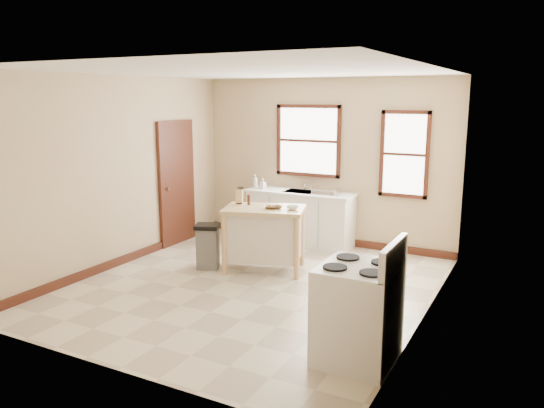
{
  "coord_description": "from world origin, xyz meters",
  "views": [
    {
      "loc": [
        3.37,
        -5.82,
        2.49
      ],
      "look_at": [
        0.1,
        0.4,
        1.06
      ],
      "focal_mm": 35.0,
      "sensor_mm": 36.0,
      "label": 1
    }
  ],
  "objects_px": {
    "bowl_a": "(270,207)",
    "bowl_c": "(293,208)",
    "knife_block": "(239,197)",
    "trash_bin": "(208,246)",
    "soap_bottle_b": "(263,184)",
    "soap_bottle_a": "(255,181)",
    "pepper_grinder": "(249,200)",
    "dish_rack": "(326,191)",
    "kitchen_island": "(264,239)",
    "bowl_b": "(276,207)",
    "gas_stove": "(358,300)"
  },
  "relations": [
    {
      "from": "kitchen_island",
      "to": "pepper_grinder",
      "type": "height_order",
      "value": "pepper_grinder"
    },
    {
      "from": "kitchen_island",
      "to": "trash_bin",
      "type": "xyz_separation_m",
      "value": [
        -0.77,
        -0.32,
        -0.13
      ]
    },
    {
      "from": "soap_bottle_b",
      "to": "bowl_a",
      "type": "relative_size",
      "value": 1.15
    },
    {
      "from": "knife_block",
      "to": "pepper_grinder",
      "type": "xyz_separation_m",
      "value": [
        0.17,
        -0.02,
        -0.02
      ]
    },
    {
      "from": "bowl_b",
      "to": "knife_block",
      "type": "bearing_deg",
      "value": 174.31
    },
    {
      "from": "bowl_b",
      "to": "trash_bin",
      "type": "distance_m",
      "value": 1.19
    },
    {
      "from": "kitchen_island",
      "to": "gas_stove",
      "type": "relative_size",
      "value": 0.94
    },
    {
      "from": "bowl_b",
      "to": "dish_rack",
      "type": "bearing_deg",
      "value": 82.36
    },
    {
      "from": "dish_rack",
      "to": "pepper_grinder",
      "type": "relative_size",
      "value": 2.82
    },
    {
      "from": "pepper_grinder",
      "to": "bowl_b",
      "type": "bearing_deg",
      "value": -4.94
    },
    {
      "from": "trash_bin",
      "to": "soap_bottle_b",
      "type": "bearing_deg",
      "value": 68.87
    },
    {
      "from": "dish_rack",
      "to": "trash_bin",
      "type": "height_order",
      "value": "dish_rack"
    },
    {
      "from": "dish_rack",
      "to": "trash_bin",
      "type": "bearing_deg",
      "value": -137.73
    },
    {
      "from": "bowl_c",
      "to": "trash_bin",
      "type": "distance_m",
      "value": 1.4
    },
    {
      "from": "kitchen_island",
      "to": "bowl_a",
      "type": "height_order",
      "value": "bowl_a"
    },
    {
      "from": "knife_block",
      "to": "gas_stove",
      "type": "relative_size",
      "value": 0.16
    },
    {
      "from": "kitchen_island",
      "to": "soap_bottle_b",
      "type": "bearing_deg",
      "value": 101.69
    },
    {
      "from": "soap_bottle_a",
      "to": "pepper_grinder",
      "type": "xyz_separation_m",
      "value": [
        0.67,
        -1.38,
        -0.03
      ]
    },
    {
      "from": "knife_block",
      "to": "pepper_grinder",
      "type": "height_order",
      "value": "knife_block"
    },
    {
      "from": "bowl_a",
      "to": "pepper_grinder",
      "type": "bearing_deg",
      "value": 167.69
    },
    {
      "from": "soap_bottle_b",
      "to": "gas_stove",
      "type": "relative_size",
      "value": 0.15
    },
    {
      "from": "bowl_c",
      "to": "trash_bin",
      "type": "bearing_deg",
      "value": -161.74
    },
    {
      "from": "soap_bottle_a",
      "to": "soap_bottle_b",
      "type": "height_order",
      "value": "soap_bottle_a"
    },
    {
      "from": "soap_bottle_a",
      "to": "knife_block",
      "type": "height_order",
      "value": "soap_bottle_a"
    },
    {
      "from": "pepper_grinder",
      "to": "knife_block",
      "type": "bearing_deg",
      "value": 172.23
    },
    {
      "from": "soap_bottle_a",
      "to": "bowl_c",
      "type": "bearing_deg",
      "value": -36.76
    },
    {
      "from": "bowl_c",
      "to": "pepper_grinder",
      "type": "bearing_deg",
      "value": -179.73
    },
    {
      "from": "trash_bin",
      "to": "gas_stove",
      "type": "xyz_separation_m",
      "value": [
        2.85,
        -1.63,
        0.27
      ]
    },
    {
      "from": "bowl_b",
      "to": "bowl_a",
      "type": "bearing_deg",
      "value": -151.97
    },
    {
      "from": "bowl_a",
      "to": "bowl_b",
      "type": "relative_size",
      "value": 0.98
    },
    {
      "from": "bowl_a",
      "to": "bowl_c",
      "type": "relative_size",
      "value": 0.91
    },
    {
      "from": "soap_bottle_a",
      "to": "dish_rack",
      "type": "height_order",
      "value": "soap_bottle_a"
    },
    {
      "from": "bowl_c",
      "to": "soap_bottle_a",
      "type": "bearing_deg",
      "value": 135.07
    },
    {
      "from": "dish_rack",
      "to": "pepper_grinder",
      "type": "xyz_separation_m",
      "value": [
        -0.67,
        -1.37,
        0.03
      ]
    },
    {
      "from": "soap_bottle_a",
      "to": "knife_block",
      "type": "bearing_deg",
      "value": -61.66
    },
    {
      "from": "soap_bottle_a",
      "to": "trash_bin",
      "type": "bearing_deg",
      "value": -75.51
    },
    {
      "from": "bowl_b",
      "to": "trash_bin",
      "type": "xyz_separation_m",
      "value": [
        -0.96,
        -0.35,
        -0.62
      ]
    },
    {
      "from": "gas_stove",
      "to": "dish_rack",
      "type": "bearing_deg",
      "value": 116.61
    },
    {
      "from": "soap_bottle_a",
      "to": "bowl_c",
      "type": "relative_size",
      "value": 1.37
    },
    {
      "from": "kitchen_island",
      "to": "gas_stove",
      "type": "height_order",
      "value": "gas_stove"
    },
    {
      "from": "knife_block",
      "to": "bowl_a",
      "type": "xyz_separation_m",
      "value": [
        0.57,
        -0.11,
        -0.08
      ]
    },
    {
      "from": "soap_bottle_a",
      "to": "kitchen_island",
      "type": "height_order",
      "value": "soap_bottle_a"
    },
    {
      "from": "soap_bottle_a",
      "to": "pepper_grinder",
      "type": "bearing_deg",
      "value": -55.91
    },
    {
      "from": "knife_block",
      "to": "pepper_grinder",
      "type": "bearing_deg",
      "value": -30.8
    },
    {
      "from": "soap_bottle_b",
      "to": "bowl_c",
      "type": "distance_m",
      "value": 1.82
    },
    {
      "from": "knife_block",
      "to": "trash_bin",
      "type": "relative_size",
      "value": 0.3
    },
    {
      "from": "soap_bottle_b",
      "to": "kitchen_island",
      "type": "xyz_separation_m",
      "value": [
        0.8,
        -1.42,
        -0.54
      ]
    },
    {
      "from": "gas_stove",
      "to": "bowl_c",
      "type": "bearing_deg",
      "value": 129.35
    },
    {
      "from": "soap_bottle_a",
      "to": "soap_bottle_b",
      "type": "xyz_separation_m",
      "value": [
        0.17,
        -0.02,
        -0.03
      ]
    },
    {
      "from": "knife_block",
      "to": "dish_rack",
      "type": "bearing_deg",
      "value": 35.01
    }
  ]
}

